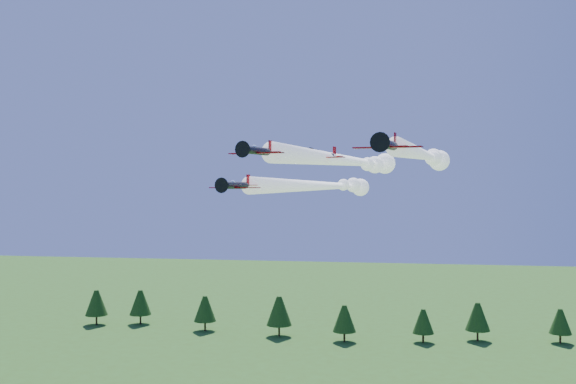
% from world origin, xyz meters
% --- Properties ---
extents(plane_lead, '(18.54, 52.73, 3.70)m').
position_xyz_m(plane_lead, '(4.80, 18.46, 48.73)').
color(plane_lead, black).
rests_on(plane_lead, ground).
extents(plane_left, '(19.71, 58.37, 3.70)m').
position_xyz_m(plane_left, '(-0.97, 35.55, 44.89)').
color(plane_left, black).
rests_on(plane_left, ground).
extents(plane_right, '(14.72, 48.04, 3.70)m').
position_xyz_m(plane_right, '(16.44, 22.07, 49.71)').
color(plane_right, black).
rests_on(plane_right, ground).
extents(plane_slot, '(6.67, 7.51, 2.39)m').
position_xyz_m(plane_slot, '(1.92, 7.78, 49.04)').
color(plane_slot, black).
rests_on(plane_slot, ground).
extents(treeline, '(171.63, 19.97, 11.91)m').
position_xyz_m(treeline, '(-6.35, 110.80, 6.79)').
color(treeline, '#382314').
rests_on(treeline, ground).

